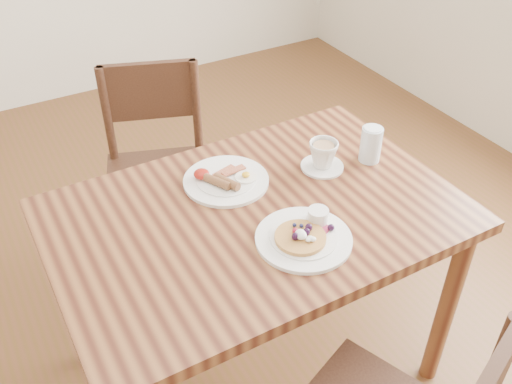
# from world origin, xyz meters

# --- Properties ---
(ground) EXTENTS (5.00, 5.00, 0.00)m
(ground) POSITION_xyz_m (0.00, 0.00, 0.00)
(ground) COLOR brown
(ground) RESTS_ON ground
(dining_table) EXTENTS (1.20, 0.80, 0.75)m
(dining_table) POSITION_xyz_m (0.00, 0.00, 0.65)
(dining_table) COLOR brown
(dining_table) RESTS_ON ground
(chair_far) EXTENTS (0.54, 0.54, 0.88)m
(chair_far) POSITION_xyz_m (-0.05, 0.73, 0.49)
(chair_far) COLOR #3F2616
(chair_far) RESTS_ON ground
(pancake_plate) EXTENTS (0.27, 0.27, 0.06)m
(pancake_plate) POSITION_xyz_m (0.06, -0.18, 0.76)
(pancake_plate) COLOR white
(pancake_plate) RESTS_ON dining_table
(breakfast_plate) EXTENTS (0.27, 0.27, 0.04)m
(breakfast_plate) POSITION_xyz_m (-0.02, 0.17, 0.76)
(breakfast_plate) COLOR white
(breakfast_plate) RESTS_ON dining_table
(teacup_saucer) EXTENTS (0.14, 0.14, 0.10)m
(teacup_saucer) POSITION_xyz_m (0.30, 0.09, 0.79)
(teacup_saucer) COLOR white
(teacup_saucer) RESTS_ON dining_table
(water_glass) EXTENTS (0.07, 0.07, 0.12)m
(water_glass) POSITION_xyz_m (0.46, 0.05, 0.81)
(water_glass) COLOR silver
(water_glass) RESTS_ON dining_table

